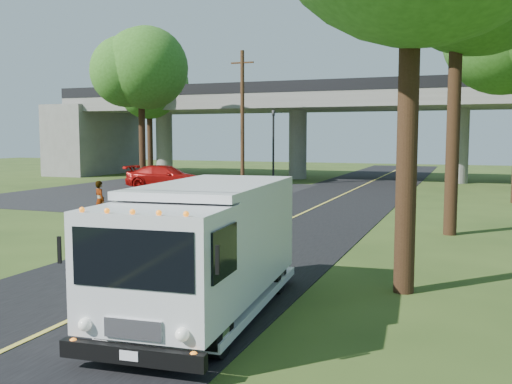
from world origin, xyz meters
The scene contains 12 objects.
ground centered at (0.00, 0.00, 0.00)m, with size 120.00×120.00×0.00m, color #2C4217.
road centered at (0.00, 10.00, 0.01)m, with size 7.00×90.00×0.02m, color black.
parking_lot centered at (-11.00, 18.00, 0.01)m, with size 16.00×18.00×0.01m, color black.
lane_line centered at (0.00, 10.00, 0.03)m, with size 0.12×90.00×0.01m, color gold.
overpass centered at (0.00, 32.00, 4.56)m, with size 54.00×10.00×7.30m.
traffic_signal centered at (-6.00, 26.00, 3.20)m, with size 0.18×0.22×5.20m.
utility_pole centered at (-7.50, 24.00, 4.59)m, with size 1.60×0.26×9.00m.
tree_left_lot centered at (-13.79, 21.84, 7.90)m, with size 5.60×5.50×10.50m.
tree_left_far centered at (-16.79, 27.84, 7.45)m, with size 5.26×5.16×9.89m.
step_van centered at (2.20, -2.01, 1.35)m, with size 2.63×6.06×2.48m.
red_sedan centered at (-11.47, 20.66, 0.75)m, with size 2.11×5.18×1.50m, color #A10C09.
pedestrian centered at (-7.23, 7.80, 0.79)m, with size 0.58×0.38×1.58m, color gray.
Camera 1 is at (6.74, -11.46, 3.38)m, focal length 40.00 mm.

